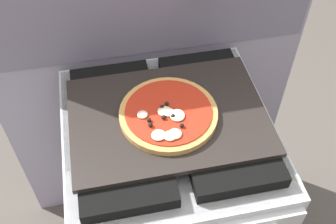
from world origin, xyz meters
TOP-DOWN VIEW (x-y plane):
  - kitchen_backsplash at (0.00, 0.33)m, footprint 1.10×0.09m
  - stove at (-0.00, -0.00)m, footprint 0.60×0.64m
  - baking_tray at (0.00, 0.00)m, footprint 0.54×0.38m
  - pizza_left at (-0.01, -0.01)m, footprint 0.27×0.27m

SIDE VIEW (x-z plane):
  - stove at x=0.00m, z-range 0.00..0.90m
  - kitchen_backsplash at x=0.00m, z-range 0.01..1.56m
  - baking_tray at x=0.00m, z-range 0.90..0.92m
  - pizza_left at x=-0.01m, z-range 0.91..0.94m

